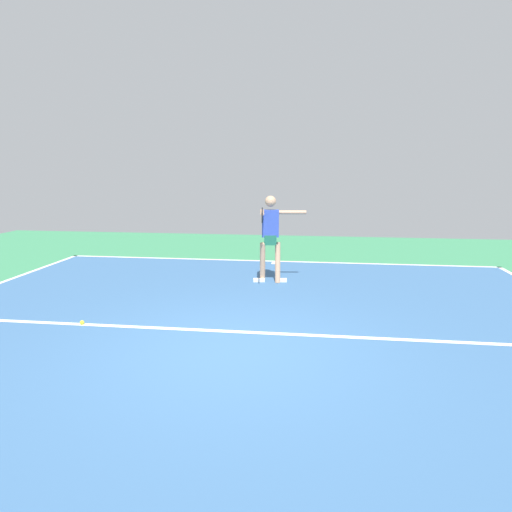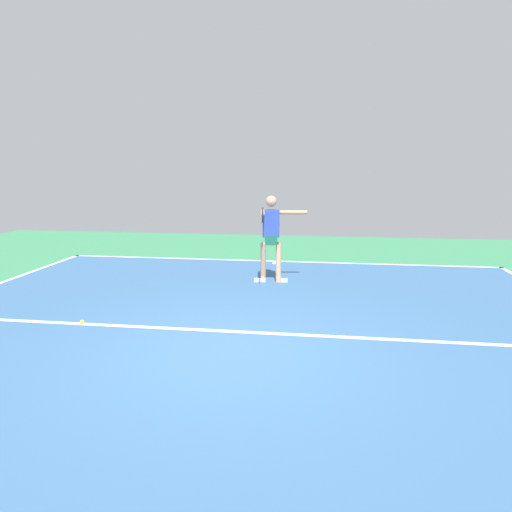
{
  "view_description": "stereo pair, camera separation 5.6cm",
  "coord_description": "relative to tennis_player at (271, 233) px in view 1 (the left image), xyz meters",
  "views": [
    {
      "loc": [
        -1.01,
        5.36,
        2.31
      ],
      "look_at": [
        -0.05,
        -1.83,
        0.9
      ],
      "focal_mm": 31.5,
      "sensor_mm": 36.0,
      "label": 1
    },
    {
      "loc": [
        -1.06,
        5.36,
        2.31
      ],
      "look_at": [
        -0.05,
        -1.83,
        0.9
      ],
      "focal_mm": 31.5,
      "sensor_mm": 36.0,
      "label": 2
    }
  ],
  "objects": [
    {
      "name": "ground_plane",
      "position": [
        0.11,
        3.63,
        -1.04
      ],
      "size": [
        20.64,
        20.64,
        0.0
      ],
      "primitive_type": "plane",
      "color": "#388456"
    },
    {
      "name": "court_surface",
      "position": [
        0.11,
        3.63,
        -1.03
      ],
      "size": [
        10.91,
        11.67,
        0.0
      ],
      "primitive_type": "cube",
      "color": "#38608E",
      "rests_on": "ground_plane"
    },
    {
      "name": "court_line_baseline_near",
      "position": [
        0.11,
        -2.16,
        -1.03
      ],
      "size": [
        10.91,
        0.1,
        0.01
      ],
      "primitive_type": "cube",
      "color": "white",
      "rests_on": "ground_plane"
    },
    {
      "name": "court_line_service",
      "position": [
        0.11,
        2.93,
        -1.03
      ],
      "size": [
        8.18,
        0.1,
        0.01
      ],
      "primitive_type": "cube",
      "color": "white",
      "rests_on": "ground_plane"
    },
    {
      "name": "court_line_centre_mark",
      "position": [
        0.11,
        -1.96,
        -1.03
      ],
      "size": [
        0.1,
        0.3,
        0.01
      ],
      "primitive_type": "cube",
      "color": "white",
      "rests_on": "ground_plane"
    },
    {
      "name": "tennis_player",
      "position": [
        0.0,
        0.0,
        0.0
      ],
      "size": [
        1.07,
        1.22,
        1.79
      ],
      "rotation": [
        0.0,
        0.0,
        0.12
      ],
      "color": "tan",
      "rests_on": "ground_plane"
    },
    {
      "name": "tennis_ball_near_service_line",
      "position": [
        2.56,
        2.94,
        -1.0
      ],
      "size": [
        0.07,
        0.07,
        0.07
      ],
      "primitive_type": "sphere",
      "color": "yellow",
      "rests_on": "ground_plane"
    }
  ]
}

